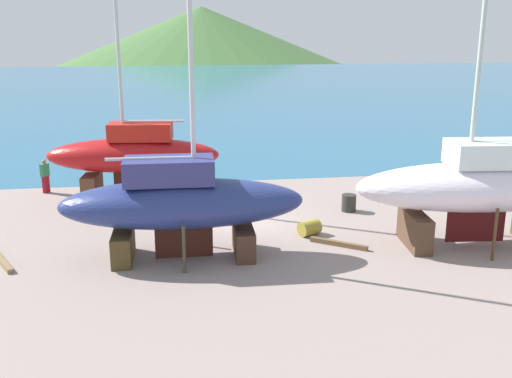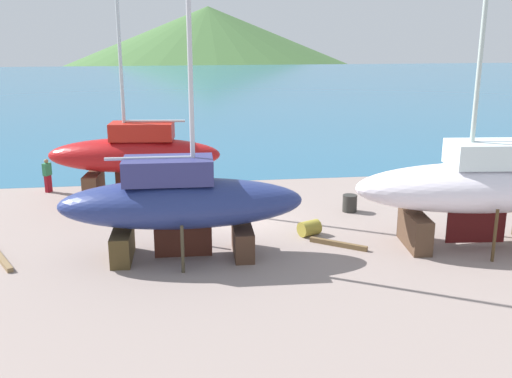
{
  "view_description": "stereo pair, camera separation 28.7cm",
  "coord_description": "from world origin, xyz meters",
  "px_view_note": "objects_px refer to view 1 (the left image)",
  "views": [
    {
      "loc": [
        -2.83,
        -24.96,
        8.25
      ],
      "look_at": [
        0.55,
        -1.76,
        1.83
      ],
      "focal_mm": 41.69,
      "sensor_mm": 36.0,
      "label": 1
    },
    {
      "loc": [
        -2.55,
        -25.0,
        8.25
      ],
      "look_at": [
        0.55,
        -1.76,
        1.83
      ],
      "focal_mm": 41.69,
      "sensor_mm": 36.0,
      "label": 2
    }
  ],
  "objects_px": {
    "barrel_rust_mid": "(309,228)",
    "barrel_tipped_left": "(349,203)",
    "sailboat_mid_port": "(182,202)",
    "sailboat_far_slipway": "(481,186)",
    "worker": "(45,176)",
    "sailboat_small_center": "(134,156)",
    "barrel_rust_far": "(503,198)"
  },
  "relations": [
    {
      "from": "barrel_rust_mid",
      "to": "barrel_tipped_left",
      "type": "height_order",
      "value": "barrel_tipped_left"
    },
    {
      "from": "barrel_rust_mid",
      "to": "sailboat_small_center",
      "type": "bearing_deg",
      "value": 140.4
    },
    {
      "from": "sailboat_small_center",
      "to": "barrel_rust_mid",
      "type": "bearing_deg",
      "value": 146.44
    },
    {
      "from": "barrel_rust_far",
      "to": "barrel_rust_mid",
      "type": "xyz_separation_m",
      "value": [
        -9.89,
        -2.4,
        -0.15
      ]
    },
    {
      "from": "worker",
      "to": "sailboat_far_slipway",
      "type": "bearing_deg",
      "value": -179.11
    },
    {
      "from": "sailboat_small_center",
      "to": "sailboat_mid_port",
      "type": "xyz_separation_m",
      "value": [
        2.08,
        -7.65,
        -0.16
      ]
    },
    {
      "from": "worker",
      "to": "barrel_rust_far",
      "type": "bearing_deg",
      "value": -164.67
    },
    {
      "from": "barrel_tipped_left",
      "to": "sailboat_mid_port",
      "type": "bearing_deg",
      "value": -149.17
    },
    {
      "from": "barrel_tipped_left",
      "to": "worker",
      "type": "bearing_deg",
      "value": 159.92
    },
    {
      "from": "sailboat_far_slipway",
      "to": "barrel_rust_mid",
      "type": "height_order",
      "value": "sailboat_far_slipway"
    },
    {
      "from": "sailboat_small_center",
      "to": "barrel_rust_mid",
      "type": "distance_m",
      "value": 9.61
    },
    {
      "from": "sailboat_mid_port",
      "to": "barrel_rust_mid",
      "type": "distance_m",
      "value": 5.72
    },
    {
      "from": "sailboat_far_slipway",
      "to": "worker",
      "type": "distance_m",
      "value": 20.81
    },
    {
      "from": "sailboat_small_center",
      "to": "sailboat_far_slipway",
      "type": "xyz_separation_m",
      "value": [
        13.44,
        -7.97,
        0.11
      ]
    },
    {
      "from": "sailboat_far_slipway",
      "to": "worker",
      "type": "height_order",
      "value": "sailboat_far_slipway"
    },
    {
      "from": "sailboat_mid_port",
      "to": "barrel_rust_far",
      "type": "relative_size",
      "value": 15.72
    },
    {
      "from": "sailboat_mid_port",
      "to": "barrel_tipped_left",
      "type": "xyz_separation_m",
      "value": [
        7.73,
        4.61,
        -1.73
      ]
    },
    {
      "from": "sailboat_small_center",
      "to": "barrel_tipped_left",
      "type": "bearing_deg",
      "value": 168.84
    },
    {
      "from": "sailboat_small_center",
      "to": "barrel_tipped_left",
      "type": "height_order",
      "value": "sailboat_small_center"
    },
    {
      "from": "barrel_rust_far",
      "to": "barrel_rust_mid",
      "type": "height_order",
      "value": "barrel_rust_far"
    },
    {
      "from": "barrel_rust_mid",
      "to": "barrel_tipped_left",
      "type": "distance_m",
      "value": 3.92
    },
    {
      "from": "sailboat_small_center",
      "to": "sailboat_mid_port",
      "type": "distance_m",
      "value": 7.93
    },
    {
      "from": "sailboat_far_slipway",
      "to": "barrel_tipped_left",
      "type": "height_order",
      "value": "sailboat_far_slipway"
    },
    {
      "from": "sailboat_mid_port",
      "to": "barrel_tipped_left",
      "type": "bearing_deg",
      "value": 32.23
    },
    {
      "from": "barrel_rust_mid",
      "to": "barrel_rust_far",
      "type": "bearing_deg",
      "value": 13.61
    },
    {
      "from": "worker",
      "to": "barrel_tipped_left",
      "type": "distance_m",
      "value": 15.39
    },
    {
      "from": "sailboat_far_slipway",
      "to": "barrel_tipped_left",
      "type": "xyz_separation_m",
      "value": [
        -3.62,
        4.93,
        -1.99
      ]
    },
    {
      "from": "barrel_rust_far",
      "to": "barrel_tipped_left",
      "type": "xyz_separation_m",
      "value": [
        -7.33,
        0.57,
        -0.07
      ]
    },
    {
      "from": "sailboat_small_center",
      "to": "sailboat_far_slipway",
      "type": "height_order",
      "value": "sailboat_far_slipway"
    },
    {
      "from": "sailboat_small_center",
      "to": "worker",
      "type": "height_order",
      "value": "sailboat_small_center"
    },
    {
      "from": "barrel_rust_far",
      "to": "barrel_tipped_left",
      "type": "distance_m",
      "value": 7.36
    },
    {
      "from": "sailboat_mid_port",
      "to": "worker",
      "type": "distance_m",
      "value": 12.02
    }
  ]
}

